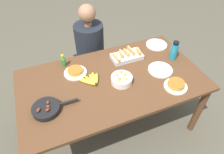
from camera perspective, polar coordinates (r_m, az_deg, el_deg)
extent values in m
plane|color=#565142|center=(2.54, 0.00, -12.71)|extent=(14.00, 14.00, 0.00)
cube|color=brown|center=(1.98, 0.00, -0.99)|extent=(1.81, 1.00, 0.03)
cylinder|color=brown|center=(2.40, 23.54, -8.71)|extent=(0.07, 0.07, 0.71)
cylinder|color=brown|center=(2.50, -22.38, -5.58)|extent=(0.07, 0.07, 0.71)
cylinder|color=brown|center=(2.84, 12.57, 3.98)|extent=(0.07, 0.07, 0.71)
ellipsoid|color=yellow|center=(1.95, -4.52, -0.54)|extent=(0.10, 0.17, 0.04)
ellipsoid|color=yellow|center=(1.96, -5.12, -0.41)|extent=(0.06, 0.19, 0.04)
ellipsoid|color=yellow|center=(1.95, -5.51, -0.73)|extent=(0.05, 0.17, 0.04)
ellipsoid|color=yellow|center=(1.94, -6.19, -0.98)|extent=(0.10, 0.18, 0.03)
ellipsoid|color=yellow|center=(1.93, -6.57, -1.35)|extent=(0.14, 0.16, 0.04)
ellipsoid|color=yellow|center=(1.93, -6.92, -1.50)|extent=(0.16, 0.15, 0.03)
cylinder|color=#4C3819|center=(1.90, -4.60, -2.14)|extent=(0.02, 0.02, 0.04)
cube|color=silver|center=(2.21, 4.24, 5.84)|extent=(0.34, 0.18, 0.05)
cube|color=#F29E56|center=(2.12, 1.25, 5.52)|extent=(0.04, 0.14, 0.04)
cube|color=#F29E56|center=(2.17, 2.64, 6.57)|extent=(0.04, 0.12, 0.05)
cube|color=#F29E56|center=(2.19, 4.11, 6.88)|extent=(0.03, 0.11, 0.05)
cube|color=#F29E56|center=(2.22, 5.41, 7.45)|extent=(0.03, 0.14, 0.05)
cube|color=#F29E56|center=(2.22, 7.63, 7.16)|extent=(0.04, 0.11, 0.05)
cylinder|color=black|center=(1.80, -18.13, -9.08)|extent=(0.23, 0.23, 0.01)
cylinder|color=black|center=(1.78, -18.31, -8.57)|extent=(0.23, 0.23, 0.04)
cylinder|color=black|center=(1.77, -12.20, -6.90)|extent=(0.16, 0.03, 0.02)
ellipsoid|color=brown|center=(1.77, -17.84, -6.94)|extent=(0.04, 0.04, 0.03)
ellipsoid|color=brown|center=(1.72, -17.92, -8.89)|extent=(0.04, 0.04, 0.02)
ellipsoid|color=brown|center=(1.74, -17.81, -8.02)|extent=(0.04, 0.04, 0.03)
ellipsoid|color=brown|center=(1.74, -20.28, -8.81)|extent=(0.05, 0.05, 0.03)
cylinder|color=white|center=(2.06, -10.40, 1.20)|extent=(0.23, 0.23, 0.02)
cylinder|color=gold|center=(2.04, -10.49, 1.74)|extent=(0.15, 0.15, 0.04)
cylinder|color=#9F6624|center=(2.03, -10.56, 2.15)|extent=(0.15, 0.15, 0.00)
cylinder|color=white|center=(1.98, 17.67, -2.55)|extent=(0.22, 0.22, 0.02)
cylinder|color=gold|center=(1.96, 17.86, -1.95)|extent=(0.16, 0.16, 0.04)
cylinder|color=#9F6624|center=(1.95, 18.00, -1.47)|extent=(0.16, 0.16, 0.00)
cylinder|color=white|center=(2.48, 12.60, 8.98)|extent=(0.25, 0.25, 0.02)
cylinder|color=silver|center=(2.47, 12.06, 9.38)|extent=(0.10, 0.10, 0.01)
cube|color=silver|center=(2.47, 14.20, 8.85)|extent=(0.05, 0.05, 0.00)
cylinder|color=white|center=(2.12, 13.61, 2.03)|extent=(0.25, 0.25, 0.02)
cylinder|color=silver|center=(2.10, 14.04, 1.83)|extent=(0.05, 0.12, 0.01)
cube|color=silver|center=(2.13, 12.20, 3.01)|extent=(0.04, 0.05, 0.00)
cylinder|color=white|center=(1.92, 2.76, -0.73)|extent=(0.21, 0.21, 0.07)
cone|color=#F4A819|center=(1.90, 3.87, 0.95)|extent=(0.03, 0.04, 0.06)
cone|color=#F4A819|center=(1.92, 2.67, 1.71)|extent=(0.04, 0.04, 0.06)
cone|color=#F4A819|center=(1.89, 1.47, 0.68)|extent=(0.04, 0.05, 0.05)
cone|color=#F4A819|center=(1.85, 2.25, -0.42)|extent=(0.06, 0.06, 0.06)
cone|color=#F4A819|center=(1.86, 4.22, -0.37)|extent=(0.04, 0.04, 0.05)
cylinder|color=teal|center=(2.26, 17.27, 6.94)|extent=(0.08, 0.08, 0.18)
cylinder|color=black|center=(2.20, 17.85, 9.18)|extent=(0.06, 0.06, 0.03)
cylinder|color=#337F2D|center=(2.16, -13.63, 4.09)|extent=(0.05, 0.05, 0.09)
cone|color=#337F2D|center=(2.12, -13.88, 5.26)|extent=(0.05, 0.05, 0.03)
cylinder|color=gold|center=(2.11, -14.00, 5.84)|extent=(0.03, 0.03, 0.03)
cube|color=black|center=(2.84, -5.68, 1.48)|extent=(0.39, 0.39, 0.44)
cylinder|color=#1E232D|center=(2.55, -6.41, 9.44)|extent=(0.35, 0.35, 0.51)
cylinder|color=#9E7051|center=(2.40, -6.94, 14.95)|extent=(0.09, 0.09, 0.05)
sphere|color=#9E7051|center=(2.35, -7.21, 17.64)|extent=(0.20, 0.20, 0.20)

